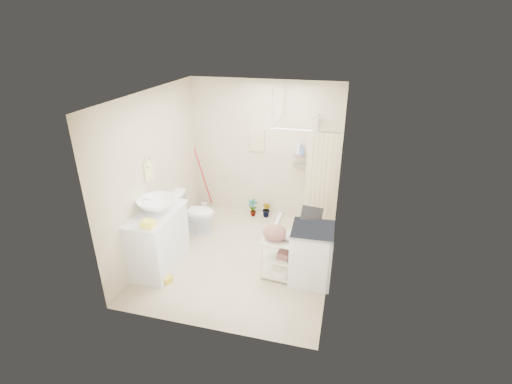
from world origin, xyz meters
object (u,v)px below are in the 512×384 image
at_px(vanity, 158,240).
at_px(toilet, 194,213).
at_px(laundry_rack, 281,255).
at_px(washing_machine, 311,254).

bearing_deg(vanity, toilet, 83.70).
xyz_separation_m(vanity, laundry_rack, (1.88, 0.20, -0.08)).
bearing_deg(washing_machine, toilet, 156.69).
bearing_deg(toilet, vanity, 170.52).
distance_m(vanity, laundry_rack, 1.89).
height_order(washing_machine, laundry_rack, washing_machine).
relative_size(toilet, washing_machine, 0.91).
height_order(vanity, toilet, vanity).
bearing_deg(washing_machine, laundry_rack, -173.44).
bearing_deg(vanity, washing_machine, 6.39).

